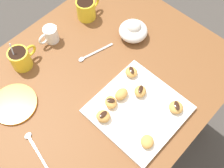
% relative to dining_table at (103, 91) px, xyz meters
% --- Properties ---
extents(ground_plane, '(8.00, 8.00, 0.00)m').
position_rel_dining_table_xyz_m(ground_plane, '(0.00, 0.00, -0.59)').
color(ground_plane, '#423D38').
extents(dining_table, '(1.01, 0.85, 0.71)m').
position_rel_dining_table_xyz_m(dining_table, '(0.00, 0.00, 0.00)').
color(dining_table, brown).
rests_on(dining_table, ground_plane).
extents(pastry_plate_square, '(0.31, 0.31, 0.02)m').
position_rel_dining_table_xyz_m(pastry_plate_square, '(-0.01, -0.20, 0.13)').
color(pastry_plate_square, white).
rests_on(pastry_plate_square, dining_table).
extents(coffee_mug_yellow_left, '(0.12, 0.08, 0.13)m').
position_rel_dining_table_xyz_m(coffee_mug_yellow_left, '(-0.18, 0.28, 0.17)').
color(coffee_mug_yellow_left, yellow).
rests_on(coffee_mug_yellow_left, dining_table).
extents(coffee_mug_yellow_right, '(0.12, 0.08, 0.09)m').
position_rel_dining_table_xyz_m(coffee_mug_yellow_right, '(0.19, 0.28, 0.18)').
color(coffee_mug_yellow_right, yellow).
rests_on(coffee_mug_yellow_right, dining_table).
extents(cream_pitcher_white, '(0.10, 0.06, 0.07)m').
position_rel_dining_table_xyz_m(cream_pitcher_white, '(-0.02, 0.29, 0.17)').
color(cream_pitcher_white, white).
rests_on(cream_pitcher_white, dining_table).
extents(ice_cream_bowl, '(0.12, 0.12, 0.09)m').
position_rel_dining_table_xyz_m(ice_cream_bowl, '(0.24, 0.05, 0.17)').
color(ice_cream_bowl, white).
rests_on(ice_cream_bowl, dining_table).
extents(saucer_orange_left, '(0.17, 0.17, 0.01)m').
position_rel_dining_table_xyz_m(saucer_orange_left, '(-0.32, 0.16, 0.13)').
color(saucer_orange_left, orange).
rests_on(saucer_orange_left, dining_table).
extents(loose_spoon_near_saucer, '(0.05, 0.16, 0.01)m').
position_rel_dining_table_xyz_m(loose_spoon_near_saucer, '(-0.37, -0.03, 0.13)').
color(loose_spoon_near_saucer, silver).
rests_on(loose_spoon_near_saucer, dining_table).
extents(loose_spoon_by_plate, '(0.16, 0.05, 0.01)m').
position_rel_dining_table_xyz_m(loose_spoon_by_plate, '(0.05, 0.11, 0.13)').
color(loose_spoon_by_plate, silver).
rests_on(loose_spoon_by_plate, dining_table).
extents(beignet_0, '(0.05, 0.05, 0.03)m').
position_rel_dining_table_xyz_m(beignet_0, '(0.08, -0.08, 0.16)').
color(beignet_0, '#D19347').
rests_on(beignet_0, pastry_plate_square).
extents(chocolate_drizzle_0, '(0.03, 0.04, 0.00)m').
position_rel_dining_table_xyz_m(chocolate_drizzle_0, '(0.08, -0.08, 0.17)').
color(chocolate_drizzle_0, black).
rests_on(chocolate_drizzle_0, beignet_0).
extents(beignet_1, '(0.06, 0.07, 0.03)m').
position_rel_dining_table_xyz_m(beignet_1, '(-0.07, -0.12, 0.16)').
color(beignet_1, '#D19347').
rests_on(beignet_1, pastry_plate_square).
extents(chocolate_drizzle_1, '(0.03, 0.04, 0.00)m').
position_rel_dining_table_xyz_m(chocolate_drizzle_1, '(-0.07, -0.12, 0.17)').
color(chocolate_drizzle_1, black).
rests_on(chocolate_drizzle_1, beignet_1).
extents(beignet_2, '(0.06, 0.04, 0.04)m').
position_rel_dining_table_xyz_m(beignet_2, '(-0.02, -0.12, 0.16)').
color(beignet_2, '#D19347').
rests_on(beignet_2, pastry_plate_square).
extents(beignet_3, '(0.06, 0.07, 0.03)m').
position_rel_dining_table_xyz_m(beignet_3, '(-0.13, -0.13, 0.16)').
color(beignet_3, '#D19347').
rests_on(beignet_3, pastry_plate_square).
extents(chocolate_drizzle_3, '(0.03, 0.02, 0.00)m').
position_rel_dining_table_xyz_m(chocolate_drizzle_3, '(-0.13, -0.13, 0.18)').
color(chocolate_drizzle_3, black).
rests_on(chocolate_drizzle_3, beignet_3).
extents(beignet_4, '(0.07, 0.07, 0.03)m').
position_rel_dining_table_xyz_m(beignet_4, '(-0.09, -0.31, 0.16)').
color(beignet_4, '#D19347').
rests_on(beignet_4, pastry_plate_square).
extents(beignet_5, '(0.06, 0.06, 0.03)m').
position_rel_dining_table_xyz_m(beignet_5, '(0.04, -0.17, 0.16)').
color(beignet_5, '#D19347').
rests_on(beignet_5, pastry_plate_square).
extents(chocolate_drizzle_5, '(0.04, 0.03, 0.00)m').
position_rel_dining_table_xyz_m(chocolate_drizzle_5, '(0.04, -0.17, 0.18)').
color(chocolate_drizzle_5, black).
rests_on(chocolate_drizzle_5, beignet_5).
extents(beignet_6, '(0.06, 0.07, 0.03)m').
position_rel_dining_table_xyz_m(beignet_6, '(0.08, -0.30, 0.16)').
color(beignet_6, '#D19347').
rests_on(beignet_6, pastry_plate_square).
extents(chocolate_drizzle_6, '(0.04, 0.04, 0.00)m').
position_rel_dining_table_xyz_m(chocolate_drizzle_6, '(0.08, -0.30, 0.17)').
color(chocolate_drizzle_6, black).
rests_on(chocolate_drizzle_6, beignet_6).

